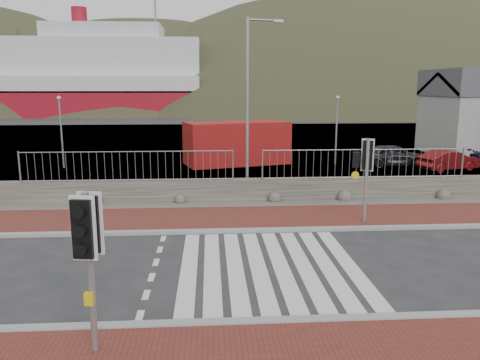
{
  "coord_description": "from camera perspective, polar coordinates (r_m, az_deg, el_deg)",
  "views": [
    {
      "loc": [
        -1.52,
        -11.46,
        4.62
      ],
      "look_at": [
        -0.58,
        3.0,
        1.73
      ],
      "focal_mm": 35.0,
      "sensor_mm": 36.0,
      "label": 1
    }
  ],
  "objects": [
    {
      "name": "ground",
      "position": [
        12.45,
        3.62,
        -10.52
      ],
      "size": [
        220.0,
        220.0,
        0.0
      ],
      "primitive_type": "plane",
      "color": "#28282B",
      "rests_on": "ground"
    },
    {
      "name": "stone_wall",
      "position": [
        19.28,
        0.9,
        -1.2
      ],
      "size": [
        40.0,
        0.6,
        0.9
      ],
      "primitive_type": "cube",
      "color": "#47423B",
      "rests_on": "ground"
    },
    {
      "name": "gravel_strip",
      "position": [
        18.6,
        1.09,
        -3.0
      ],
      "size": [
        40.0,
        1.5,
        0.06
      ],
      "primitive_type": "cube",
      "color": "#59544C",
      "rests_on": "ground"
    },
    {
      "name": "sidewalk_far",
      "position": [
        16.68,
        1.66,
        -4.66
      ],
      "size": [
        40.0,
        3.0,
        0.08
      ],
      "primitive_type": "cube",
      "color": "maroon",
      "rests_on": "ground"
    },
    {
      "name": "hills_backdrop",
      "position": [
        103.48,
        1.01,
        -4.22
      ],
      "size": [
        254.0,
        90.0,
        100.0
      ],
      "color": "#323922",
      "rests_on": "ground"
    },
    {
      "name": "zebra_crossing",
      "position": [
        12.45,
        3.62,
        -10.49
      ],
      "size": [
        4.62,
        5.6,
        0.01
      ],
      "color": "silver",
      "rests_on": "ground"
    },
    {
      "name": "car_b",
      "position": [
        28.73,
        24.06,
        2.22
      ],
      "size": [
        3.73,
        2.21,
        1.16
      ],
      "primitive_type": "imported",
      "rotation": [
        0.0,
        0.0,
        1.87
      ],
      "color": "#620E0E",
      "rests_on": "ground"
    },
    {
      "name": "railing",
      "position": [
        18.89,
        0.95,
        2.76
      ],
      "size": [
        18.07,
        0.07,
        1.22
      ],
      "color": "gray",
      "rests_on": "stone_wall"
    },
    {
      "name": "water",
      "position": [
        74.52,
        -2.55,
        7.73
      ],
      "size": [
        220.0,
        50.0,
        0.05
      ],
      "primitive_type": "cube",
      "color": "#3F4C54",
      "rests_on": "ground"
    },
    {
      "name": "streetlight",
      "position": [
        19.67,
        1.27,
        9.9
      ],
      "size": [
        1.55,
        0.48,
        7.37
      ],
      "rotation": [
        0.0,
        0.0,
        0.21
      ],
      "color": "gray",
      "rests_on": "ground"
    },
    {
      "name": "ferry",
      "position": [
        82.67,
        -20.35,
        11.12
      ],
      "size": [
        50.0,
        16.0,
        20.0
      ],
      "color": "maroon",
      "rests_on": "ground"
    },
    {
      "name": "traffic_signal_near",
      "position": [
        8.3,
        -18.02,
        -6.93
      ],
      "size": [
        0.45,
        0.31,
        2.92
      ],
      "rotation": [
        0.0,
        0.0,
        -0.16
      ],
      "color": "gray",
      "rests_on": "ground"
    },
    {
      "name": "quay",
      "position": [
        39.66,
        -1.49,
        4.6
      ],
      "size": [
        120.0,
        40.0,
        0.5
      ],
      "primitive_type": "cube",
      "color": "#4C4C4F",
      "rests_on": "ground"
    },
    {
      "name": "kerb_near",
      "position": [
        9.74,
        5.95,
        -16.77
      ],
      "size": [
        40.0,
        0.25,
        0.12
      ],
      "primitive_type": "cube",
      "color": "gray",
      "rests_on": "ground"
    },
    {
      "name": "kerb_far",
      "position": [
        15.25,
        2.19,
        -6.17
      ],
      "size": [
        40.0,
        0.25,
        0.12
      ],
      "primitive_type": "cube",
      "color": "gray",
      "rests_on": "ground"
    },
    {
      "name": "car_a",
      "position": [
        29.11,
        18.24,
        2.9
      ],
      "size": [
        3.93,
        1.75,
        1.31
      ],
      "primitive_type": "imported",
      "rotation": [
        0.0,
        0.0,
        1.52
      ],
      "color": "black",
      "rests_on": "ground"
    },
    {
      "name": "traffic_signal_far",
      "position": [
        16.27,
        15.1,
        2.13
      ],
      "size": [
        0.72,
        0.42,
        2.94
      ],
      "rotation": [
        0.0,
        0.0,
        2.82
      ],
      "color": "gray",
      "rests_on": "ground"
    },
    {
      "name": "shipping_container",
      "position": [
        28.43,
        -0.39,
        4.54
      ],
      "size": [
        6.6,
        4.2,
        2.55
      ],
      "primitive_type": "cube",
      "rotation": [
        0.0,
        0.0,
        0.29
      ],
      "color": "maroon",
      "rests_on": "ground"
    }
  ]
}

